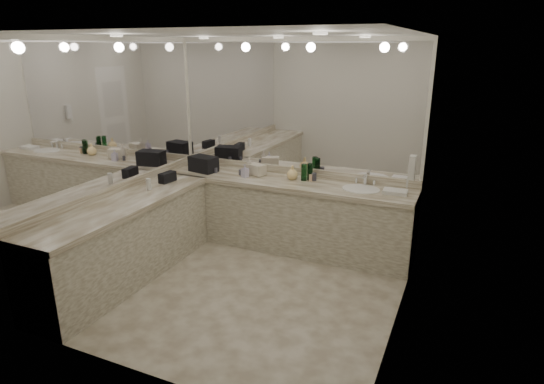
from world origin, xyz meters
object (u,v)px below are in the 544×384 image
at_px(hand_towel, 395,192).
at_px(soap_bottle_a, 250,166).
at_px(black_toiletry_bag, 203,164).
at_px(soap_bottle_b, 245,171).
at_px(wall_phone, 412,167).
at_px(cream_cosmetic_case, 256,170).
at_px(soap_bottle_c, 292,172).
at_px(sink, 361,190).

height_order(hand_towel, soap_bottle_a, soap_bottle_a).
bearing_deg(soap_bottle_a, black_toiletry_bag, -168.51).
relative_size(soap_bottle_a, soap_bottle_b, 1.32).
bearing_deg(soap_bottle_a, wall_phone, -15.23).
distance_m(wall_phone, soap_bottle_a, 2.20).
bearing_deg(cream_cosmetic_case, soap_bottle_c, 19.26).
bearing_deg(cream_cosmetic_case, hand_towel, 17.08).
bearing_deg(hand_towel, soap_bottle_a, 177.96).
xyz_separation_m(black_toiletry_bag, soap_bottle_c, (1.22, 0.12, -0.01)).
relative_size(wall_phone, cream_cosmetic_case, 1.03).
distance_m(cream_cosmetic_case, soap_bottle_b, 0.17).
bearing_deg(wall_phone, soap_bottle_c, 159.26).
xyz_separation_m(cream_cosmetic_case, soap_bottle_c, (0.50, 0.00, 0.02)).
bearing_deg(cream_cosmetic_case, black_toiletry_bag, -151.56).
bearing_deg(hand_towel, sink, -179.58).
bearing_deg(soap_bottle_c, soap_bottle_b, -165.48).
distance_m(sink, soap_bottle_a, 1.49).
height_order(soap_bottle_a, soap_bottle_c, soap_bottle_a).
height_order(soap_bottle_a, soap_bottle_b, soap_bottle_a).
bearing_deg(soap_bottle_b, cream_cosmetic_case, 59.49).
xyz_separation_m(hand_towel, soap_bottle_b, (-1.87, -0.09, 0.06)).
xyz_separation_m(sink, wall_phone, (0.61, -0.50, 0.46)).
distance_m(hand_towel, soap_bottle_b, 1.87).
height_order(wall_phone, soap_bottle_c, wall_phone).
distance_m(hand_towel, soap_bottle_a, 1.88).
distance_m(sink, cream_cosmetic_case, 1.39).
relative_size(hand_towel, soap_bottle_c, 1.48).
xyz_separation_m(cream_cosmetic_case, hand_towel, (1.78, -0.06, -0.04)).
xyz_separation_m(wall_phone, black_toiletry_bag, (-2.72, 0.44, -0.35)).
bearing_deg(soap_bottle_b, sink, 3.36).
height_order(cream_cosmetic_case, soap_bottle_c, soap_bottle_c).
bearing_deg(wall_phone, cream_cosmetic_case, 164.21).
bearing_deg(soap_bottle_c, soap_bottle_a, 179.55).
height_order(wall_phone, cream_cosmetic_case, wall_phone).
height_order(sink, black_toiletry_bag, black_toiletry_bag).
relative_size(cream_cosmetic_case, soap_bottle_a, 1.05).
height_order(sink, cream_cosmetic_case, cream_cosmetic_case).
bearing_deg(soap_bottle_a, sink, -2.69).
distance_m(sink, hand_towel, 0.39).
bearing_deg(hand_towel, soap_bottle_c, 177.21).
bearing_deg(black_toiletry_bag, soap_bottle_c, 5.70).
xyz_separation_m(sink, hand_towel, (0.39, 0.00, 0.03)).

